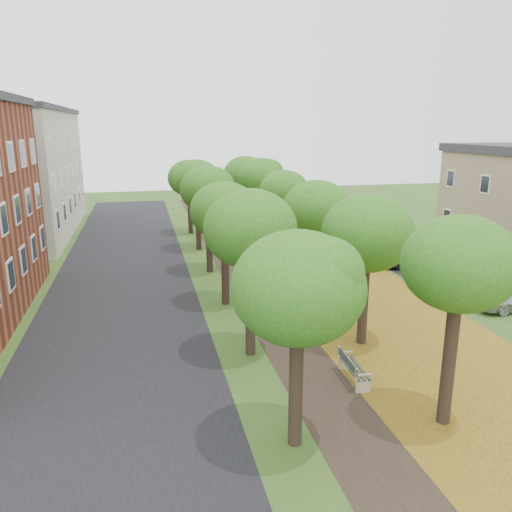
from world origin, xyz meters
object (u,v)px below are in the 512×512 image
bench (353,368)px  car_red (453,274)px  car_grey (413,255)px  car_white (389,239)px

bench → car_red: car_red is taller
car_grey → bench: bearing=141.3°
car_red → car_white: size_ratio=0.81×
car_red → car_white: car_white is taller
car_red → car_white: 9.11m
bench → car_white: bearing=-27.7°
car_red → car_white: bearing=-27.1°
bench → car_grey: (10.09, 13.41, 0.23)m
car_grey → car_white: size_ratio=0.95×
bench → car_red: size_ratio=0.48×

